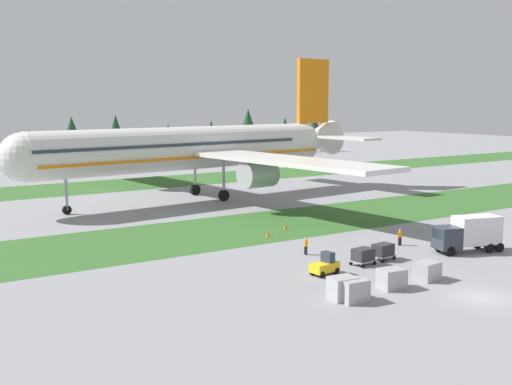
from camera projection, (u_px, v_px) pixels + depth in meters
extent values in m
plane|color=gray|center=(481.00, 298.00, 48.56)|extent=(400.00, 400.00, 0.00)
cube|color=#336028|center=(251.00, 227.00, 75.57)|extent=(320.00, 16.70, 0.01)
cube|color=#336028|center=(114.00, 185.00, 113.18)|extent=(320.00, 16.70, 0.01)
cylinder|color=silver|center=(187.00, 148.00, 94.94)|extent=(49.15, 11.45, 6.46)
sphere|color=silver|center=(24.00, 157.00, 79.74)|extent=(6.33, 6.33, 6.33)
cone|color=silver|center=(315.00, 138.00, 111.57)|extent=(8.91, 6.96, 6.14)
cube|color=orange|center=(187.00, 156.00, 95.11)|extent=(47.98, 11.46, 0.36)
cube|color=#283342|center=(170.00, 144.00, 92.97)|extent=(43.25, 10.90, 0.44)
cube|color=silver|center=(289.00, 161.00, 81.85)|extent=(11.06, 33.32, 0.58)
cylinder|color=#A3A3A8|center=(258.00, 174.00, 85.20)|extent=(5.10, 4.03, 3.55)
cube|color=silver|center=(141.00, 145.00, 111.93)|extent=(11.06, 33.32, 0.58)
cylinder|color=#A3A3A8|center=(149.00, 159.00, 107.74)|extent=(5.10, 4.03, 3.55)
cube|color=silver|center=(346.00, 138.00, 105.07)|extent=(5.53, 12.27, 0.41)
cube|color=silver|center=(283.00, 134.00, 117.18)|extent=(5.53, 12.27, 0.41)
cube|color=orange|center=(313.00, 91.00, 110.02)|extent=(6.99, 1.41, 10.99)
cylinder|color=#A3A3A8|center=(66.00, 186.00, 83.67)|extent=(0.44, 0.44, 6.35)
cylinder|color=black|center=(67.00, 210.00, 84.12)|extent=(1.24, 0.54, 1.20)
cylinder|color=#A3A3A8|center=(224.00, 175.00, 95.02)|extent=(0.44, 0.44, 6.10)
cylinder|color=black|center=(224.00, 195.00, 95.45)|extent=(1.75, 0.77, 1.70)
cylinder|color=#A3A3A8|center=(195.00, 171.00, 100.98)|extent=(0.44, 0.44, 6.10)
cylinder|color=black|center=(195.00, 190.00, 101.41)|extent=(1.75, 0.77, 1.70)
cube|color=yellow|center=(325.00, 267.00, 54.85)|extent=(2.74, 1.62, 0.77)
cube|color=#283342|center=(328.00, 257.00, 54.98)|extent=(0.83, 1.17, 0.90)
cylinder|color=black|center=(322.00, 274.00, 53.91)|extent=(0.62, 0.27, 0.60)
cylinder|color=black|center=(313.00, 272.00, 54.73)|extent=(0.62, 0.27, 0.60)
cylinder|color=black|center=(336.00, 271.00, 55.08)|extent=(0.62, 0.27, 0.60)
cylinder|color=black|center=(327.00, 268.00, 55.90)|extent=(0.62, 0.27, 0.60)
cube|color=#A3A3A8|center=(363.00, 261.00, 58.17)|extent=(2.37, 1.77, 0.10)
cube|color=#2D2D33|center=(363.00, 254.00, 58.08)|extent=(2.09, 1.56, 1.10)
cylinder|color=black|center=(363.00, 266.00, 57.14)|extent=(0.41, 0.17, 0.40)
cylinder|color=black|center=(351.00, 263.00, 58.18)|extent=(0.41, 0.17, 0.40)
cylinder|color=black|center=(375.00, 263.00, 58.22)|extent=(0.41, 0.17, 0.40)
cylinder|color=black|center=(363.00, 260.00, 59.25)|extent=(0.41, 0.17, 0.40)
cube|color=#A3A3A8|center=(383.00, 256.00, 60.03)|extent=(2.37, 1.77, 0.10)
cube|color=#2D2D33|center=(383.00, 250.00, 59.95)|extent=(2.09, 1.56, 1.10)
cylinder|color=black|center=(383.00, 261.00, 59.01)|extent=(0.41, 0.17, 0.40)
cylinder|color=black|center=(371.00, 258.00, 60.04)|extent=(0.41, 0.17, 0.40)
cylinder|color=black|center=(394.00, 258.00, 60.08)|extent=(0.41, 0.17, 0.40)
cylinder|color=black|center=(382.00, 255.00, 61.12)|extent=(0.41, 0.17, 0.40)
cube|color=#2D333D|center=(447.00, 238.00, 62.38)|extent=(2.76, 2.83, 2.20)
cube|color=#283342|center=(438.00, 234.00, 62.02)|extent=(0.67, 2.01, 0.97)
cube|color=silver|center=(476.00, 230.00, 63.24)|extent=(4.97, 3.49, 2.80)
cylinder|color=black|center=(450.00, 251.00, 61.53)|extent=(1.01, 0.56, 0.96)
cylinder|color=black|center=(439.00, 247.00, 63.43)|extent=(1.01, 0.56, 0.96)
cylinder|color=black|center=(490.00, 248.00, 62.79)|extent=(1.01, 0.56, 0.96)
cylinder|color=black|center=(477.00, 244.00, 64.69)|extent=(1.01, 0.56, 0.96)
cylinder|color=black|center=(499.00, 247.00, 63.11)|extent=(1.01, 0.56, 0.96)
cylinder|color=black|center=(487.00, 243.00, 65.01)|extent=(1.01, 0.56, 0.96)
cylinder|color=black|center=(401.00, 241.00, 66.11)|extent=(0.18, 0.18, 0.85)
cylinder|color=black|center=(399.00, 241.00, 66.02)|extent=(0.18, 0.18, 0.85)
cylinder|color=orange|center=(400.00, 234.00, 65.96)|extent=(0.36, 0.36, 0.62)
sphere|color=tan|center=(400.00, 230.00, 65.89)|extent=(0.24, 0.24, 0.24)
cylinder|color=orange|center=(402.00, 235.00, 66.05)|extent=(0.10, 0.10, 0.58)
cylinder|color=orange|center=(398.00, 235.00, 65.87)|extent=(0.10, 0.10, 0.58)
cylinder|color=black|center=(305.00, 250.00, 62.14)|extent=(0.18, 0.18, 0.85)
cylinder|color=black|center=(306.00, 251.00, 61.96)|extent=(0.18, 0.18, 0.85)
cylinder|color=orange|center=(306.00, 243.00, 61.94)|extent=(0.36, 0.36, 0.62)
sphere|color=tan|center=(306.00, 239.00, 61.88)|extent=(0.24, 0.24, 0.24)
cylinder|color=orange|center=(304.00, 243.00, 62.13)|extent=(0.10, 0.10, 0.58)
cylinder|color=orange|center=(307.00, 244.00, 61.76)|extent=(0.10, 0.10, 0.58)
cube|color=#A3A3A8|center=(343.00, 288.00, 47.99)|extent=(2.17, 1.82, 1.75)
cube|color=#A3A3A8|center=(353.00, 291.00, 47.48)|extent=(2.14, 1.78, 1.70)
cube|color=#A3A3A8|center=(427.00, 271.00, 53.30)|extent=(2.16, 1.81, 1.52)
cube|color=#A3A3A8|center=(392.00, 279.00, 50.80)|extent=(2.17, 1.82, 1.62)
cone|color=orange|center=(268.00, 234.00, 70.40)|extent=(0.44, 0.44, 0.57)
cone|color=orange|center=(285.00, 227.00, 74.42)|extent=(0.44, 0.44, 0.61)
cylinder|color=#4C3823|center=(31.00, 161.00, 144.10)|extent=(0.70, 0.70, 2.83)
cone|color=#1E4223|center=(30.00, 142.00, 143.49)|extent=(5.36, 5.36, 5.71)
cylinder|color=#4C3823|center=(73.00, 158.00, 149.09)|extent=(0.70, 0.70, 3.42)
cone|color=#1E4223|center=(72.00, 133.00, 148.28)|extent=(5.72, 5.72, 7.98)
cylinder|color=#4C3823|center=(117.00, 156.00, 157.59)|extent=(0.70, 0.70, 2.74)
cone|color=#1E4223|center=(116.00, 133.00, 156.76)|extent=(5.60, 5.60, 8.91)
cylinder|color=#4C3823|center=(168.00, 152.00, 166.70)|extent=(0.70, 0.70, 3.06)
cone|color=#1E4223|center=(168.00, 135.00, 166.06)|extent=(5.69, 5.69, 5.87)
cylinder|color=#4C3823|center=(211.00, 151.00, 172.20)|extent=(0.70, 0.70, 3.18)
cone|color=#1E4223|center=(211.00, 133.00, 171.50)|extent=(4.44, 4.44, 6.55)
cylinder|color=#4C3823|center=(248.00, 147.00, 179.62)|extent=(0.70, 0.70, 3.94)
cone|color=#1E4223|center=(248.00, 125.00, 178.70)|extent=(6.15, 6.15, 8.87)
cylinder|color=#4C3823|center=(285.00, 146.00, 184.92)|extent=(0.70, 0.70, 3.90)
cone|color=#1E4223|center=(285.00, 128.00, 184.19)|extent=(4.78, 4.78, 6.33)
cylinder|color=#4C3823|center=(314.00, 145.00, 189.51)|extent=(0.70, 0.70, 3.95)
cone|color=#1E4223|center=(314.00, 126.00, 188.72)|extent=(5.54, 5.54, 7.07)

